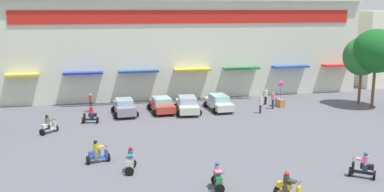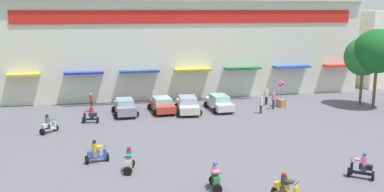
{
  "view_description": "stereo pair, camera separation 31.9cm",
  "coord_description": "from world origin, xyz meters",
  "px_view_note": "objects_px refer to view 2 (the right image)",
  "views": [
    {
      "loc": [
        -9.67,
        -13.92,
        9.43
      ],
      "look_at": [
        -2.16,
        19.96,
        2.35
      ],
      "focal_mm": 39.89,
      "sensor_mm": 36.0,
      "label": 1
    },
    {
      "loc": [
        -9.36,
        -13.99,
        9.43
      ],
      "look_at": [
        -2.16,
        19.96,
        2.35
      ],
      "focal_mm": 39.89,
      "sensor_mm": 36.0,
      "label": 2
    }
  ],
  "objects_px": {
    "parked_car_2": "(188,105)",
    "parked_car_0": "(125,107)",
    "plaza_tree_3": "(363,57)",
    "parked_car_3": "(219,102)",
    "pedestrian_2": "(274,99)",
    "scooter_rider_3": "(286,188)",
    "scooter_rider_6": "(49,125)",
    "balloon_vendor_cart": "(281,97)",
    "scooter_rider_8": "(362,167)",
    "scooter_rider_5": "(129,161)",
    "plaza_tree_1": "(378,51)",
    "pedestrian_0": "(266,95)",
    "parked_car_1": "(162,105)",
    "scooter_rider_9": "(215,178)",
    "pedestrian_1": "(261,104)",
    "pedestrian_3": "(91,100)",
    "scooter_rider_0": "(91,116)",
    "scooter_rider_1": "(96,153)"
  },
  "relations": [
    {
      "from": "plaza_tree_1",
      "to": "scooter_rider_8",
      "type": "relative_size",
      "value": 4.83
    },
    {
      "from": "parked_car_2",
      "to": "pedestrian_3",
      "type": "relative_size",
      "value": 2.76
    },
    {
      "from": "parked_car_2",
      "to": "parked_car_0",
      "type": "bearing_deg",
      "value": 177.18
    },
    {
      "from": "plaza_tree_1",
      "to": "scooter_rider_9",
      "type": "xyz_separation_m",
      "value": [
        -20.17,
        -15.51,
        -4.87
      ]
    },
    {
      "from": "scooter_rider_0",
      "to": "scooter_rider_9",
      "type": "height_order",
      "value": "scooter_rider_9"
    },
    {
      "from": "pedestrian_2",
      "to": "pedestrian_3",
      "type": "relative_size",
      "value": 0.98
    },
    {
      "from": "parked_car_0",
      "to": "scooter_rider_1",
      "type": "distance_m",
      "value": 12.25
    },
    {
      "from": "pedestrian_2",
      "to": "pedestrian_1",
      "type": "bearing_deg",
      "value": -142.32
    },
    {
      "from": "scooter_rider_8",
      "to": "pedestrian_0",
      "type": "bearing_deg",
      "value": 84.42
    },
    {
      "from": "scooter_rider_0",
      "to": "scooter_rider_9",
      "type": "distance_m",
      "value": 16.68
    },
    {
      "from": "plaza_tree_1",
      "to": "balloon_vendor_cart",
      "type": "bearing_deg",
      "value": 166.65
    },
    {
      "from": "pedestrian_2",
      "to": "scooter_rider_3",
      "type": "bearing_deg",
      "value": -110.92
    },
    {
      "from": "scooter_rider_9",
      "to": "balloon_vendor_cart",
      "type": "distance_m",
      "value": 20.96
    },
    {
      "from": "scooter_rider_3",
      "to": "pedestrian_2",
      "type": "distance_m",
      "value": 20.21
    },
    {
      "from": "scooter_rider_3",
      "to": "pedestrian_2",
      "type": "relative_size",
      "value": 0.9
    },
    {
      "from": "scooter_rider_0",
      "to": "scooter_rider_1",
      "type": "bearing_deg",
      "value": -86.8
    },
    {
      "from": "parked_car_3",
      "to": "pedestrian_1",
      "type": "xyz_separation_m",
      "value": [
        3.38,
        -2.12,
        0.18
      ]
    },
    {
      "from": "parked_car_3",
      "to": "scooter_rider_3",
      "type": "distance_m",
      "value": 19.7
    },
    {
      "from": "plaza_tree_3",
      "to": "parked_car_2",
      "type": "bearing_deg",
      "value": 178.54
    },
    {
      "from": "parked_car_2",
      "to": "scooter_rider_0",
      "type": "relative_size",
      "value": 3.12
    },
    {
      "from": "scooter_rider_3",
      "to": "scooter_rider_9",
      "type": "relative_size",
      "value": 0.99
    },
    {
      "from": "plaza_tree_1",
      "to": "pedestrian_0",
      "type": "height_order",
      "value": "plaza_tree_1"
    },
    {
      "from": "parked_car_3",
      "to": "scooter_rider_5",
      "type": "height_order",
      "value": "scooter_rider_5"
    },
    {
      "from": "scooter_rider_5",
      "to": "balloon_vendor_cart",
      "type": "height_order",
      "value": "balloon_vendor_cart"
    },
    {
      "from": "parked_car_2",
      "to": "parked_car_3",
      "type": "relative_size",
      "value": 1.03
    },
    {
      "from": "scooter_rider_3",
      "to": "pedestrian_0",
      "type": "height_order",
      "value": "pedestrian_0"
    },
    {
      "from": "scooter_rider_6",
      "to": "balloon_vendor_cart",
      "type": "distance_m",
      "value": 21.84
    },
    {
      "from": "parked_car_1",
      "to": "balloon_vendor_cart",
      "type": "xyz_separation_m",
      "value": [
        11.73,
        -0.24,
        0.31
      ]
    },
    {
      "from": "pedestrian_2",
      "to": "balloon_vendor_cart",
      "type": "distance_m",
      "value": 1.32
    },
    {
      "from": "pedestrian_0",
      "to": "pedestrian_1",
      "type": "height_order",
      "value": "pedestrian_0"
    },
    {
      "from": "scooter_rider_0",
      "to": "scooter_rider_5",
      "type": "distance_m",
      "value": 11.97
    },
    {
      "from": "pedestrian_0",
      "to": "pedestrian_2",
      "type": "bearing_deg",
      "value": -91.46
    },
    {
      "from": "parked_car_0",
      "to": "scooter_rider_9",
      "type": "distance_m",
      "value": 17.86
    },
    {
      "from": "scooter_rider_0",
      "to": "balloon_vendor_cart",
      "type": "height_order",
      "value": "balloon_vendor_cart"
    },
    {
      "from": "parked_car_1",
      "to": "scooter_rider_5",
      "type": "height_order",
      "value": "scooter_rider_5"
    },
    {
      "from": "plaza_tree_1",
      "to": "scooter_rider_5",
      "type": "xyz_separation_m",
      "value": [
        -24.49,
        -11.98,
        -4.88
      ]
    },
    {
      "from": "pedestrian_3",
      "to": "scooter_rider_9",
      "type": "bearing_deg",
      "value": -71.07
    },
    {
      "from": "plaza_tree_3",
      "to": "parked_car_3",
      "type": "relative_size",
      "value": 1.51
    },
    {
      "from": "pedestrian_2",
      "to": "parked_car_3",
      "type": "bearing_deg",
      "value": 172.18
    },
    {
      "from": "scooter_rider_9",
      "to": "balloon_vendor_cart",
      "type": "height_order",
      "value": "balloon_vendor_cart"
    },
    {
      "from": "parked_car_1",
      "to": "pedestrian_1",
      "type": "height_order",
      "value": "pedestrian_1"
    },
    {
      "from": "scooter_rider_6",
      "to": "parked_car_0",
      "type": "bearing_deg",
      "value": 37.25
    },
    {
      "from": "plaza_tree_1",
      "to": "parked_car_0",
      "type": "distance_m",
      "value": 24.5
    },
    {
      "from": "parked_car_2",
      "to": "scooter_rider_8",
      "type": "xyz_separation_m",
      "value": [
        6.54,
        -17.48,
        -0.11
      ]
    },
    {
      "from": "pedestrian_0",
      "to": "balloon_vendor_cart",
      "type": "xyz_separation_m",
      "value": [
        1.04,
        -1.22,
        0.08
      ]
    },
    {
      "from": "parked_car_2",
      "to": "pedestrian_0",
      "type": "xyz_separation_m",
      "value": [
        8.4,
        1.64,
        0.19
      ]
    },
    {
      "from": "pedestrian_1",
      "to": "pedestrian_2",
      "type": "distance_m",
      "value": 2.31
    },
    {
      "from": "parked_car_1",
      "to": "scooter_rider_6",
      "type": "height_order",
      "value": "scooter_rider_6"
    },
    {
      "from": "parked_car_1",
      "to": "balloon_vendor_cart",
      "type": "height_order",
      "value": "balloon_vendor_cart"
    },
    {
      "from": "pedestrian_0",
      "to": "balloon_vendor_cart",
      "type": "relative_size",
      "value": 0.65
    }
  ]
}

